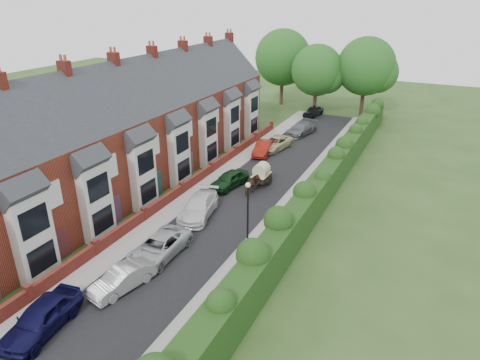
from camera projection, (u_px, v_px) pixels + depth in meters
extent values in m
plane|color=#2D4C1E|center=(166.00, 277.00, 25.11)|extent=(140.00, 140.00, 0.00)
cube|color=black|center=(240.00, 201.00, 34.39)|extent=(6.00, 58.00, 0.02)
cube|color=gray|center=(288.00, 210.00, 32.75)|extent=(2.20, 58.00, 0.12)
cube|color=gray|center=(199.00, 191.00, 35.90)|extent=(1.70, 58.00, 0.12)
cube|color=gray|center=(275.00, 207.00, 33.16)|extent=(0.18, 58.00, 0.13)
cube|color=gray|center=(207.00, 193.00, 35.58)|extent=(0.18, 58.00, 0.13)
cube|color=#183C13|center=(312.00, 201.00, 31.55)|extent=(1.50, 58.00, 2.50)
cube|color=maroon|center=(124.00, 147.00, 36.42)|extent=(8.00, 40.00, 6.50)
cube|color=#292D31|center=(119.00, 110.00, 35.12)|extent=(8.00, 40.20, 8.00)
cube|color=silver|center=(34.00, 239.00, 24.15)|extent=(0.70, 2.40, 5.20)
cube|color=black|center=(43.00, 258.00, 24.48)|extent=(0.06, 1.80, 1.60)
cube|color=black|center=(34.00, 221.00, 23.52)|extent=(0.06, 1.80, 1.60)
cube|color=#292D31|center=(21.00, 190.00, 23.00)|extent=(1.70, 2.60, 1.70)
cube|color=#3F2D2D|center=(63.00, 243.00, 26.63)|extent=(0.08, 0.90, 2.10)
cube|color=silver|center=(53.00, 195.00, 25.19)|extent=(0.12, 1.20, 1.60)
cube|color=silver|center=(97.00, 203.00, 28.27)|extent=(0.70, 2.40, 5.20)
cube|color=black|center=(103.00, 220.00, 28.61)|extent=(0.06, 1.80, 1.60)
cube|color=black|center=(98.00, 187.00, 27.65)|extent=(0.06, 1.80, 1.60)
cube|color=#292D31|center=(88.00, 160.00, 27.13)|extent=(1.70, 2.60, 1.70)
cube|color=#3F2D2D|center=(117.00, 209.00, 30.75)|extent=(0.08, 0.90, 2.10)
cube|color=silver|center=(110.00, 167.00, 29.32)|extent=(0.12, 1.20, 1.60)
cube|color=silver|center=(143.00, 176.00, 32.40)|extent=(0.70, 2.40, 5.20)
cube|color=black|center=(149.00, 191.00, 32.74)|extent=(0.06, 1.80, 1.60)
cube|color=black|center=(146.00, 162.00, 31.77)|extent=(0.06, 1.80, 1.60)
cube|color=#292D31|center=(138.00, 138.00, 31.26)|extent=(1.70, 2.60, 1.70)
cube|color=#3F2D2D|center=(158.00, 184.00, 34.88)|extent=(0.08, 0.90, 2.10)
cube|color=silver|center=(154.00, 145.00, 33.45)|extent=(0.12, 1.20, 1.60)
cube|color=silver|center=(180.00, 155.00, 36.53)|extent=(0.70, 2.40, 5.20)
cube|color=black|center=(184.00, 169.00, 36.87)|extent=(0.06, 1.80, 1.60)
cube|color=black|center=(182.00, 143.00, 35.90)|extent=(0.06, 1.80, 1.60)
cube|color=#292D31|center=(176.00, 121.00, 35.38)|extent=(1.70, 2.60, 1.70)
cube|color=#3F2D2D|center=(190.00, 164.00, 39.01)|extent=(0.08, 0.90, 2.10)
cube|color=silver|center=(188.00, 128.00, 37.58)|extent=(0.12, 1.20, 1.60)
cube|color=silver|center=(208.00, 139.00, 40.66)|extent=(0.70, 2.40, 5.20)
cube|color=black|center=(212.00, 151.00, 40.99)|extent=(0.06, 1.80, 1.60)
cube|color=black|center=(211.00, 127.00, 40.03)|extent=(0.06, 1.80, 1.60)
cube|color=#292D31|center=(206.00, 108.00, 39.51)|extent=(1.70, 2.60, 1.70)
cube|color=#3F2D2D|center=(216.00, 147.00, 43.14)|extent=(0.08, 0.90, 2.10)
cube|color=silver|center=(215.00, 115.00, 41.71)|extent=(0.12, 1.20, 1.60)
cube|color=silver|center=(232.00, 125.00, 44.79)|extent=(0.70, 2.40, 5.20)
cube|color=black|center=(235.00, 137.00, 45.12)|extent=(0.06, 1.80, 1.60)
cube|color=black|center=(235.00, 115.00, 44.16)|extent=(0.06, 1.80, 1.60)
cube|color=#292D31|center=(230.00, 97.00, 43.64)|extent=(1.70, 2.60, 1.70)
cube|color=#3F2D2D|center=(238.00, 134.00, 47.27)|extent=(0.08, 0.90, 2.10)
cube|color=silver|center=(238.00, 104.00, 45.83)|extent=(0.12, 1.20, 1.60)
cube|color=silver|center=(251.00, 114.00, 48.91)|extent=(0.70, 2.40, 5.20)
cube|color=black|center=(254.00, 125.00, 49.25)|extent=(0.06, 1.80, 1.60)
cube|color=black|center=(255.00, 104.00, 48.29)|extent=(0.06, 1.80, 1.60)
cube|color=#292D31|center=(251.00, 88.00, 47.77)|extent=(1.70, 2.60, 1.70)
cube|color=#3F2D2D|center=(256.00, 122.00, 51.39)|extent=(0.08, 0.90, 2.10)
cube|color=silver|center=(256.00, 95.00, 49.96)|extent=(0.12, 1.20, 1.60)
cube|color=maroon|center=(0.00, 85.00, 25.34)|extent=(0.90, 0.50, 1.60)
cube|color=maroon|center=(65.00, 73.00, 29.46)|extent=(0.90, 0.50, 1.60)
cylinder|color=brown|center=(61.00, 58.00, 29.16)|extent=(0.20, 0.20, 0.50)
cylinder|color=brown|center=(65.00, 59.00, 29.00)|extent=(0.20, 0.20, 0.50)
cube|color=maroon|center=(114.00, 63.00, 33.59)|extent=(0.90, 0.50, 1.60)
cylinder|color=brown|center=(111.00, 50.00, 33.29)|extent=(0.20, 0.20, 0.50)
cylinder|color=brown|center=(115.00, 50.00, 33.13)|extent=(0.20, 0.20, 0.50)
cube|color=maroon|center=(152.00, 55.00, 37.72)|extent=(0.90, 0.50, 1.60)
cylinder|color=brown|center=(150.00, 44.00, 37.42)|extent=(0.20, 0.20, 0.50)
cylinder|color=brown|center=(153.00, 44.00, 37.26)|extent=(0.20, 0.20, 0.50)
cube|color=maroon|center=(183.00, 49.00, 41.85)|extent=(0.90, 0.50, 1.60)
cylinder|color=brown|center=(181.00, 39.00, 41.55)|extent=(0.20, 0.20, 0.50)
cylinder|color=brown|center=(184.00, 39.00, 41.39)|extent=(0.20, 0.20, 0.50)
cube|color=maroon|center=(208.00, 44.00, 45.98)|extent=(0.90, 0.50, 1.60)
cylinder|color=brown|center=(206.00, 35.00, 45.68)|extent=(0.20, 0.20, 0.50)
cylinder|color=brown|center=(210.00, 35.00, 45.52)|extent=(0.20, 0.20, 0.50)
cube|color=maroon|center=(229.00, 40.00, 50.11)|extent=(0.90, 0.50, 1.60)
cylinder|color=brown|center=(228.00, 31.00, 49.80)|extent=(0.20, 0.20, 0.50)
cylinder|color=brown|center=(231.00, 31.00, 49.64)|extent=(0.20, 0.20, 0.50)
cube|color=maroon|center=(65.00, 270.00, 24.99)|extent=(0.30, 4.70, 0.90)
cube|color=maroon|center=(122.00, 231.00, 29.12)|extent=(0.30, 4.70, 0.90)
cube|color=maroon|center=(164.00, 201.00, 33.25)|extent=(0.30, 4.70, 0.90)
cube|color=maroon|center=(197.00, 178.00, 37.37)|extent=(0.30, 4.70, 0.90)
cube|color=maroon|center=(224.00, 160.00, 41.50)|extent=(0.30, 4.70, 0.90)
cube|color=maroon|center=(245.00, 145.00, 45.63)|extent=(0.30, 4.70, 0.90)
cube|color=maroon|center=(264.00, 132.00, 49.76)|extent=(0.30, 4.70, 0.90)
cube|color=maroon|center=(29.00, 294.00, 22.89)|extent=(0.35, 0.35, 1.10)
cube|color=maroon|center=(95.00, 248.00, 27.01)|extent=(0.35, 0.35, 1.10)
cube|color=maroon|center=(144.00, 214.00, 31.14)|extent=(0.35, 0.35, 1.10)
cube|color=maroon|center=(182.00, 188.00, 35.27)|extent=(0.35, 0.35, 1.10)
cube|color=maroon|center=(211.00, 168.00, 39.40)|extent=(0.35, 0.35, 1.10)
cube|color=maroon|center=(235.00, 151.00, 43.53)|extent=(0.35, 0.35, 1.10)
cube|color=maroon|center=(255.00, 137.00, 47.65)|extent=(0.35, 0.35, 1.10)
cube|color=maroon|center=(272.00, 126.00, 51.78)|extent=(0.35, 0.35, 1.10)
cylinder|color=black|center=(248.00, 224.00, 26.11)|extent=(0.12, 0.12, 4.80)
cylinder|color=black|center=(248.00, 187.00, 25.12)|extent=(0.20, 0.20, 0.10)
sphere|color=silver|center=(248.00, 185.00, 25.06)|extent=(0.32, 0.32, 0.32)
cylinder|color=#332316|center=(315.00, 96.00, 58.37)|extent=(0.50, 0.50, 4.75)
sphere|color=#23521B|center=(317.00, 70.00, 56.96)|extent=(6.80, 6.80, 6.80)
sphere|color=#23521B|center=(327.00, 76.00, 56.94)|extent=(4.76, 4.76, 4.76)
cylinder|color=#332316|center=(363.00, 96.00, 57.55)|extent=(0.50, 0.50, 5.25)
sphere|color=#23521B|center=(366.00, 66.00, 55.99)|extent=(7.60, 7.60, 7.60)
sphere|color=#23521B|center=(378.00, 73.00, 55.93)|extent=(5.32, 5.32, 5.32)
cylinder|color=#332316|center=(282.00, 86.00, 63.08)|extent=(0.50, 0.50, 5.50)
sphere|color=#23521B|center=(283.00, 57.00, 61.44)|extent=(8.00, 8.00, 8.00)
sphere|color=#23521B|center=(294.00, 63.00, 61.37)|extent=(5.60, 5.60, 5.60)
imported|color=#0C0B34|center=(41.00, 318.00, 20.87)|extent=(2.47, 4.82, 1.57)
imported|color=#AEAFB3|center=(123.00, 279.00, 23.93)|extent=(2.24, 4.15, 1.30)
imported|color=#BABDC3|center=(159.00, 247.00, 26.87)|extent=(2.28, 4.95, 1.37)
imported|color=white|center=(199.00, 207.00, 31.81)|extent=(3.09, 5.38, 1.47)
imported|color=#0F3515|center=(229.00, 179.00, 36.56)|extent=(2.38, 4.32, 1.39)
imported|color=maroon|center=(263.00, 148.00, 44.03)|extent=(2.10, 4.35, 1.38)
imported|color=beige|center=(275.00, 143.00, 45.49)|extent=(3.06, 5.15, 1.34)
imported|color=slate|center=(301.00, 129.00, 50.18)|extent=(2.96, 5.22, 1.43)
imported|color=black|center=(313.00, 111.00, 57.79)|extent=(2.17, 4.18, 1.36)
imported|color=#4C2E1C|center=(252.00, 186.00, 35.16)|extent=(0.90, 1.86, 1.54)
cube|color=black|center=(261.00, 177.00, 36.75)|extent=(1.14, 1.90, 0.47)
cylinder|color=#C2BE96|center=(261.00, 170.00, 36.48)|extent=(1.23, 1.19, 1.23)
cube|color=#C2BE96|center=(261.00, 175.00, 36.66)|extent=(1.25, 1.95, 0.04)
cylinder|color=black|center=(257.00, 178.00, 37.62)|extent=(0.08, 0.85, 0.85)
cylinder|color=black|center=(270.00, 180.00, 37.13)|extent=(0.08, 0.85, 0.85)
cylinder|color=black|center=(253.00, 180.00, 36.00)|extent=(0.06, 1.71, 0.06)
cylinder|color=black|center=(260.00, 182.00, 35.74)|extent=(0.06, 1.71, 0.06)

